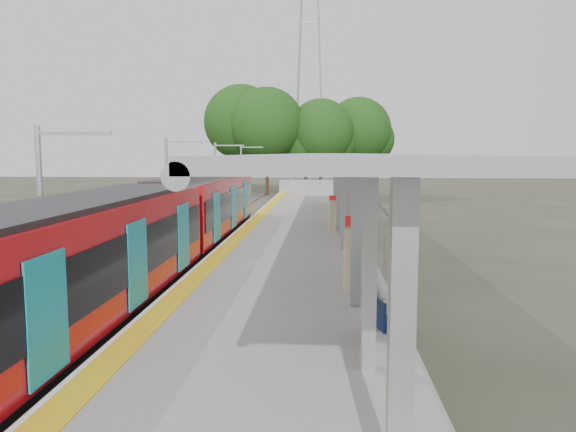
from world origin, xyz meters
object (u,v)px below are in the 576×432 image
Objects in this scene: bench_far at (345,199)px; train at (165,226)px; info_pillar_far at (332,215)px; bench_near at (378,317)px; info_pillar_near at (352,259)px; litter_bin at (334,219)px; bench_mid at (351,213)px.

train is at bearing -122.86° from bench_far.
train is 9.23m from info_pillar_far.
bench_near is 0.71× the size of info_pillar_near.
bench_far reaches higher than litter_bin.
train reaches higher than info_pillar_near.
bench_mid is at bearing 52.55° from train.
train is 19.43m from bench_far.
bench_near is at bearing -102.06° from bench_far.
info_pillar_near reaches higher than bench_near.
info_pillar_far reaches higher than bench_near.
litter_bin is at bearing -137.54° from bench_mid.
info_pillar_far is at bearing 114.95° from info_pillar_near.
bench_near is 16.19m from litter_bin.
litter_bin is at bearing 49.18° from train.
bench_far is (0.28, 27.07, 0.09)m from bench_near.
info_pillar_far is (-0.97, -11.19, 0.15)m from bench_far.
litter_bin is at bearing 78.81° from info_pillar_far.
bench_mid is 0.83× the size of info_pillar_near.
bench_near is 1.43× the size of litter_bin.
train is at bearing -151.87° from bench_mid.
litter_bin is at bearing 78.86° from bench_near.
train is 13.63× the size of info_pillar_near.
info_pillar_near is at bearing -116.91° from bench_mid.
info_pillar_near is (-0.60, -22.98, 0.30)m from bench_far.
bench_mid is 8.81m from bench_far.
litter_bin reaches higher than bench_near.
info_pillar_far is at bearing 48.42° from train.
litter_bin is at bearing 114.46° from info_pillar_near.
bench_far is 1.68× the size of litter_bin.
bench_far is at bearing 85.42° from litter_bin.
bench_near is 0.85× the size of info_pillar_far.
litter_bin is (-0.89, -2.08, -0.08)m from bench_mid.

